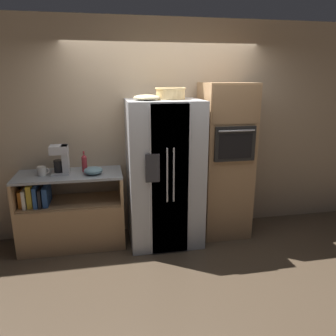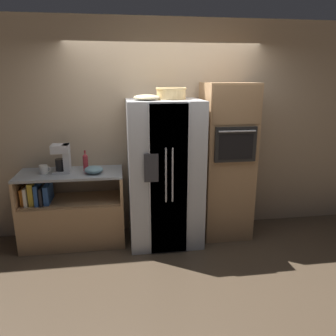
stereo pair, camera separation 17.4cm
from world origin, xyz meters
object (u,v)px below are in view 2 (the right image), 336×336
fruit_bowl (147,97)px  mixing_bowl (94,170)px  mug (44,169)px  coffee_maker (63,157)px  wall_oven (226,161)px  refrigerator (164,173)px  bottle_tall (85,162)px  wicker_basket (171,93)px

fruit_bowl → mixing_bowl: (-0.66, 0.07, -0.86)m
fruit_bowl → mug: size_ratio=2.21×
mixing_bowl → coffee_maker: (-0.37, 0.10, 0.15)m
wall_oven → mixing_bowl: size_ratio=9.03×
coffee_maker → wall_oven: bearing=-0.8°
refrigerator → wall_oven: wall_oven is taller
bottle_tall → mug: bottle_tall is taller
wall_oven → mug: size_ratio=14.43×
wicker_basket → mixing_bowl: wicker_basket is taller
wall_oven → wicker_basket: bearing=-179.2°
fruit_bowl → coffee_maker: fruit_bowl is taller
refrigerator → wicker_basket: (0.09, 0.07, 0.99)m
mug → bottle_tall: bearing=7.1°
bottle_tall → fruit_bowl: bearing=-15.3°
refrigerator → fruit_bowl: fruit_bowl is taller
wicker_basket → bottle_tall: 1.36m
wicker_basket → mixing_bowl: size_ratio=1.66×
refrigerator → bottle_tall: refrigerator is taller
mug → coffee_maker: bearing=5.5°
wall_oven → bottle_tall: bearing=177.9°
refrigerator → wicker_basket: bearing=37.3°
fruit_bowl → mixing_bowl: bearing=173.6°
bottle_tall → mixing_bowl: bottle_tall is taller
wall_oven → coffee_maker: 2.07m
wicker_basket → coffee_maker: 1.53m
bottle_tall → mug: (-0.49, -0.06, -0.06)m
mixing_bowl → refrigerator: bearing=-0.9°
wicker_basket → fruit_bowl: bearing=-157.0°
wicker_basket → mug: wicker_basket is taller
fruit_bowl → wicker_basket: bearing=23.0°
wicker_basket → mixing_bowl: bearing=-176.6°
refrigerator → bottle_tall: size_ratio=6.99×
refrigerator → fruit_bowl: 0.97m
wall_oven → coffee_maker: bearing=179.2°
wicker_basket → bottle_tall: (-1.07, 0.08, -0.84)m
fruit_bowl → mixing_bowl: size_ratio=1.38×
refrigerator → coffee_maker: 1.26m
wall_oven → wicker_basket: wall_oven is taller
mixing_bowl → fruit_bowl: bearing=-6.4°
refrigerator → wall_oven: bearing=5.6°
bottle_tall → mixing_bowl: 0.18m
wall_oven → mug: (-2.30, 0.01, -0.02)m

